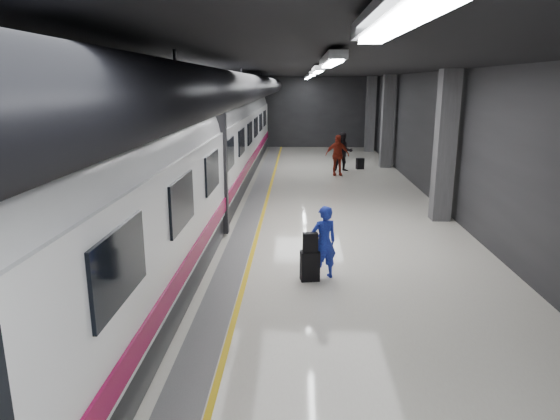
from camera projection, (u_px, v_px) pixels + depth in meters
ground at (291, 237)px, 13.67m from camera, size 40.00×40.00×0.00m
platform_hall at (282, 104)px, 13.74m from camera, size 10.02×40.02×4.51m
train at (170, 161)px, 13.28m from camera, size 3.05×38.00×4.05m
traveler_main at (324, 242)px, 10.62m from camera, size 0.69×0.58×1.60m
suitcase_main at (310, 266)px, 10.59m from camera, size 0.43×0.31×0.65m
shoulder_bag at (310, 242)px, 10.44m from camera, size 0.33×0.20×0.41m
traveler_far_a at (343, 152)px, 23.70m from camera, size 0.97×0.79×1.85m
traveler_far_b at (337, 155)px, 22.69m from camera, size 1.12×0.55×1.85m
suitcase_far at (360, 164)px, 24.45m from camera, size 0.41×0.32×0.53m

